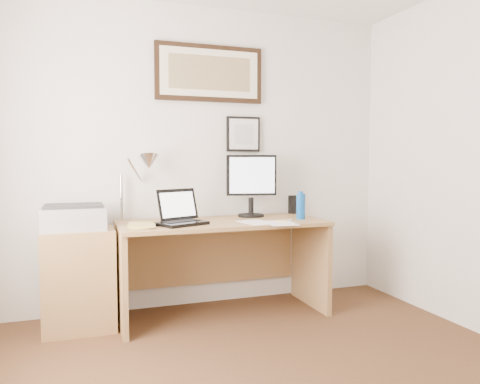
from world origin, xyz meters
name	(u,v)px	position (x,y,z in m)	size (l,w,h in m)	color
wall_back	(192,157)	(0.00, 2.00, 1.25)	(3.50, 0.02, 2.50)	white
side_cabinet	(79,279)	(-0.92, 1.68, 0.36)	(0.50, 0.40, 0.73)	olive
water_bottle	(301,206)	(0.79, 1.54, 0.85)	(0.07, 0.07, 0.21)	#0C4EA7
bottle_cap	(301,192)	(0.79, 1.54, 0.97)	(0.04, 0.04, 0.02)	#0C4EA7
speaker	(293,205)	(0.90, 1.91, 0.83)	(0.07, 0.06, 0.16)	black
paper_sheet_a	(256,222)	(0.37, 1.47, 0.75)	(0.21, 0.30, 0.00)	white
paper_sheet_b	(281,223)	(0.53, 1.35, 0.75)	(0.21, 0.30, 0.00)	white
sticky_pad	(282,221)	(0.57, 1.43, 0.76)	(0.08, 0.08, 0.01)	#F7DA75
marker_pen	(285,221)	(0.60, 1.43, 0.76)	(0.02, 0.02, 0.14)	white
book	(128,226)	(-0.58, 1.54, 0.76)	(0.19, 0.27, 0.02)	#C8BB5E
desk	(219,249)	(0.15, 1.72, 0.51)	(1.60, 0.70, 0.75)	olive
laptop	(180,216)	(-0.20, 1.57, 0.81)	(0.41, 0.41, 0.26)	black
lcd_monitor	(251,182)	(0.47, 1.82, 1.04)	(0.42, 0.22, 0.52)	black
printer	(74,217)	(-0.94, 1.70, 0.82)	(0.44, 0.34, 0.18)	#A0A0A3
desk_lamp	(146,165)	(-0.41, 1.81, 1.19)	(0.29, 0.27, 0.53)	silver
picture_large	(210,73)	(0.15, 1.97, 1.95)	(0.92, 0.04, 0.47)	black
picture_small	(243,134)	(0.45, 1.97, 1.45)	(0.30, 0.03, 0.30)	black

